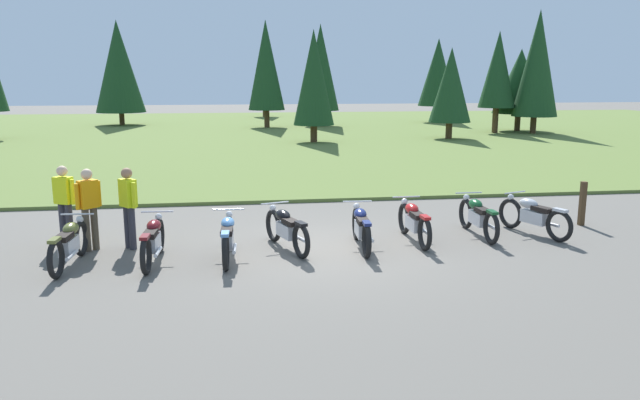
{
  "coord_description": "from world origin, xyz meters",
  "views": [
    {
      "loc": [
        -1.81,
        -11.95,
        3.44
      ],
      "look_at": [
        0.0,
        0.6,
        0.9
      ],
      "focal_mm": 34.36,
      "sensor_mm": 36.0,
      "label": 1
    }
  ],
  "objects_px": {
    "motorcycle_silver": "(534,215)",
    "motorcycle_black": "(286,228)",
    "motorcycle_navy": "(361,227)",
    "motorcycle_olive": "(69,243)",
    "motorcycle_maroon": "(153,240)",
    "rider_near_row_end": "(89,204)",
    "motorcycle_red": "(414,221)",
    "trail_marker_post": "(582,204)",
    "rider_checking_bike": "(128,203)",
    "motorcycle_sky_blue": "(228,237)",
    "rider_with_back_turned": "(64,200)",
    "motorcycle_british_green": "(478,216)"
  },
  "relations": [
    {
      "from": "motorcycle_sky_blue",
      "to": "rider_with_back_turned",
      "type": "relative_size",
      "value": 1.26
    },
    {
      "from": "rider_checking_bike",
      "to": "trail_marker_post",
      "type": "bearing_deg",
      "value": 3.12
    },
    {
      "from": "motorcycle_olive",
      "to": "motorcycle_red",
      "type": "bearing_deg",
      "value": 6.61
    },
    {
      "from": "motorcycle_black",
      "to": "trail_marker_post",
      "type": "height_order",
      "value": "trail_marker_post"
    },
    {
      "from": "motorcycle_maroon",
      "to": "motorcycle_navy",
      "type": "distance_m",
      "value": 4.12
    },
    {
      "from": "motorcycle_maroon",
      "to": "motorcycle_sky_blue",
      "type": "height_order",
      "value": "same"
    },
    {
      "from": "motorcycle_silver",
      "to": "rider_near_row_end",
      "type": "bearing_deg",
      "value": 179.48
    },
    {
      "from": "rider_near_row_end",
      "to": "motorcycle_silver",
      "type": "bearing_deg",
      "value": -0.52
    },
    {
      "from": "motorcycle_black",
      "to": "motorcycle_british_green",
      "type": "height_order",
      "value": "same"
    },
    {
      "from": "rider_near_row_end",
      "to": "rider_with_back_turned",
      "type": "height_order",
      "value": "same"
    },
    {
      "from": "motorcycle_navy",
      "to": "motorcycle_silver",
      "type": "relative_size",
      "value": 1.05
    },
    {
      "from": "motorcycle_navy",
      "to": "motorcycle_british_green",
      "type": "relative_size",
      "value": 1.0
    },
    {
      "from": "motorcycle_navy",
      "to": "motorcycle_silver",
      "type": "bearing_deg",
      "value": 7.5
    },
    {
      "from": "motorcycle_olive",
      "to": "motorcycle_sky_blue",
      "type": "bearing_deg",
      "value": 0.43
    },
    {
      "from": "motorcycle_british_green",
      "to": "rider_near_row_end",
      "type": "xyz_separation_m",
      "value": [
        -8.2,
        0.01,
        0.51
      ]
    },
    {
      "from": "rider_near_row_end",
      "to": "motorcycle_red",
      "type": "bearing_deg",
      "value": -2.37
    },
    {
      "from": "motorcycle_black",
      "to": "motorcycle_silver",
      "type": "relative_size",
      "value": 1.01
    },
    {
      "from": "rider_with_back_turned",
      "to": "motorcycle_olive",
      "type": "bearing_deg",
      "value": -74.43
    },
    {
      "from": "rider_near_row_end",
      "to": "rider_with_back_turned",
      "type": "xyz_separation_m",
      "value": [
        -0.6,
        0.51,
        0.0
      ]
    },
    {
      "from": "motorcycle_black",
      "to": "motorcycle_british_green",
      "type": "distance_m",
      "value": 4.31
    },
    {
      "from": "motorcycle_navy",
      "to": "rider_checking_bike",
      "type": "height_order",
      "value": "rider_checking_bike"
    },
    {
      "from": "motorcycle_navy",
      "to": "rider_checking_bike",
      "type": "relative_size",
      "value": 1.26
    },
    {
      "from": "motorcycle_maroon",
      "to": "motorcycle_red",
      "type": "height_order",
      "value": "same"
    },
    {
      "from": "motorcycle_maroon",
      "to": "motorcycle_red",
      "type": "xyz_separation_m",
      "value": [
        5.31,
        0.79,
        0.0
      ]
    },
    {
      "from": "motorcycle_olive",
      "to": "motorcycle_british_green",
      "type": "distance_m",
      "value": 8.42
    },
    {
      "from": "motorcycle_sky_blue",
      "to": "motorcycle_black",
      "type": "bearing_deg",
      "value": 24.68
    },
    {
      "from": "trail_marker_post",
      "to": "motorcycle_british_green",
      "type": "bearing_deg",
      "value": -168.13
    },
    {
      "from": "motorcycle_sky_blue",
      "to": "trail_marker_post",
      "type": "distance_m",
      "value": 8.44
    },
    {
      "from": "motorcycle_maroon",
      "to": "trail_marker_post",
      "type": "relative_size",
      "value": 2.01
    },
    {
      "from": "motorcycle_olive",
      "to": "motorcycle_maroon",
      "type": "bearing_deg",
      "value": 0.15
    },
    {
      "from": "motorcycle_maroon",
      "to": "motorcycle_sky_blue",
      "type": "xyz_separation_m",
      "value": [
        1.39,
        0.02,
        0.0
      ]
    },
    {
      "from": "motorcycle_british_green",
      "to": "rider_with_back_turned",
      "type": "xyz_separation_m",
      "value": [
        -8.8,
        0.53,
        0.51
      ]
    },
    {
      "from": "motorcycle_olive",
      "to": "motorcycle_black",
      "type": "height_order",
      "value": "same"
    },
    {
      "from": "rider_near_row_end",
      "to": "rider_with_back_turned",
      "type": "distance_m",
      "value": 0.79
    },
    {
      "from": "motorcycle_olive",
      "to": "motorcycle_navy",
      "type": "height_order",
      "value": "same"
    },
    {
      "from": "rider_with_back_turned",
      "to": "rider_checking_bike",
      "type": "xyz_separation_m",
      "value": [
        1.36,
        -0.49,
        0.0
      ]
    },
    {
      "from": "motorcycle_olive",
      "to": "motorcycle_black",
      "type": "distance_m",
      "value": 4.11
    },
    {
      "from": "motorcycle_red",
      "to": "motorcycle_british_green",
      "type": "height_order",
      "value": "same"
    },
    {
      "from": "motorcycle_red",
      "to": "motorcycle_olive",
      "type": "bearing_deg",
      "value": -173.39
    },
    {
      "from": "motorcycle_silver",
      "to": "motorcycle_black",
      "type": "bearing_deg",
      "value": -175.69
    },
    {
      "from": "motorcycle_navy",
      "to": "trail_marker_post",
      "type": "distance_m",
      "value": 5.71
    },
    {
      "from": "motorcycle_silver",
      "to": "rider_checking_bike",
      "type": "relative_size",
      "value": 1.2
    },
    {
      "from": "motorcycle_silver",
      "to": "rider_checking_bike",
      "type": "height_order",
      "value": "rider_checking_bike"
    },
    {
      "from": "motorcycle_maroon",
      "to": "motorcycle_silver",
      "type": "height_order",
      "value": "same"
    },
    {
      "from": "motorcycle_olive",
      "to": "motorcycle_navy",
      "type": "distance_m",
      "value": 5.62
    },
    {
      "from": "motorcycle_british_green",
      "to": "motorcycle_silver",
      "type": "xyz_separation_m",
      "value": [
        1.27,
        -0.07,
        0.0
      ]
    },
    {
      "from": "motorcycle_maroon",
      "to": "motorcycle_sky_blue",
      "type": "distance_m",
      "value": 1.39
    },
    {
      "from": "motorcycle_red",
      "to": "motorcycle_british_green",
      "type": "relative_size",
      "value": 1.0
    },
    {
      "from": "motorcycle_navy",
      "to": "motorcycle_red",
      "type": "distance_m",
      "value": 1.26
    },
    {
      "from": "motorcycle_maroon",
      "to": "rider_checking_bike",
      "type": "height_order",
      "value": "rider_checking_bike"
    }
  ]
}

